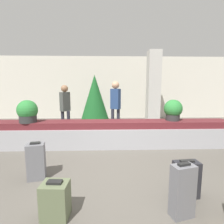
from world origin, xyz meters
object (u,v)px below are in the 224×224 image
Objects in this scene: traveler_1 at (115,102)px; decorated_tree at (95,98)px; potted_plant_1 at (28,112)px; potted_plant_0 at (173,110)px; suitcase_1 at (36,161)px; suitcase_2 at (55,200)px; traveler_0 at (65,105)px; suitcase_3 at (186,179)px; suitcase_4 at (182,191)px; pillar at (153,88)px.

traveler_1 is 1.61m from decorated_tree.
potted_plant_0 is at bearing 2.11° from potted_plant_1.
decorated_tree is (-0.81, 1.39, 0.05)m from traveler_1.
suitcase_1 is 1.15m from suitcase_2.
traveler_0 is (-0.16, 3.01, 0.70)m from suitcase_1.
traveler_0 is at bearing 159.23° from potted_plant_0.
suitcase_1 is 1.17× the size of suitcase_3.
suitcase_2 is 4.13m from traveler_0.
potted_plant_0 is at bearing 173.73° from traveler_1.
suitcase_1 is 3.64m from potted_plant_0.
suitcase_1 is 0.95× the size of suitcase_4.
traveler_0 is 1.71m from decorated_tree.
pillar is at bearing 153.38° from traveler_0.
suitcase_3 is 5.39m from decorated_tree.
suitcase_4 is 0.42× the size of traveler_0.
suitcase_4 is 0.39× the size of traveler_1.
pillar is 5.96m from suitcase_4.
suitcase_1 is at bearing 140.68° from suitcase_4.
suitcase_1 is at bearing -99.69° from decorated_tree.
traveler_1 is at bearing -59.87° from decorated_tree.
suitcase_4 is at bearing 2.99° from suitcase_2.
decorated_tree reaches higher than suitcase_2.
traveler_0 is (-3.27, 1.24, 0.02)m from potted_plant_0.
traveler_0 is at bearing 105.57° from suitcase_4.
suitcase_2 is at bearing -70.17° from suitcase_1.
traveler_1 is 0.85× the size of decorated_tree.
suitcase_1 is 1.14× the size of potted_plant_1.
decorated_tree reaches higher than suitcase_4.
traveler_1 is (2.39, 1.43, 0.13)m from potted_plant_1.
potted_plant_1 is at bearing -143.32° from pillar.
suitcase_4 is at bearing 132.27° from traveler_1.
pillar reaches higher than potted_plant_0.
potted_plant_1 is (-4.15, -3.09, -0.61)m from pillar.
potted_plant_0 is 0.27× the size of decorated_tree.
potted_plant_1 is at bearing 140.18° from suitcase_3.
traveler_0 is 0.93× the size of traveler_1.
suitcase_1 is 1.15× the size of potted_plant_0.
suitcase_2 is at bearing -115.53° from pillar.
potted_plant_0 is (0.91, 2.77, 0.65)m from suitcase_4.
potted_plant_1 is (-0.83, 1.63, 0.66)m from suitcase_1.
potted_plant_1 is at bearing 124.12° from suitcase_4.
traveler_1 is at bearing 97.83° from suitcase_3.
traveler_0 reaches higher than potted_plant_1.
traveler_0 is at bearing 120.24° from suitcase_3.
pillar is 5.21m from potted_plant_1.
traveler_1 is (-0.85, 3.66, 0.84)m from suitcase_3.
traveler_1 reaches higher than suitcase_2.
suitcase_3 is (1.81, 0.36, 0.04)m from suitcase_2.
suitcase_3 is 4.00m from potted_plant_1.
suitcase_3 is at bearing 44.92° from suitcase_4.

